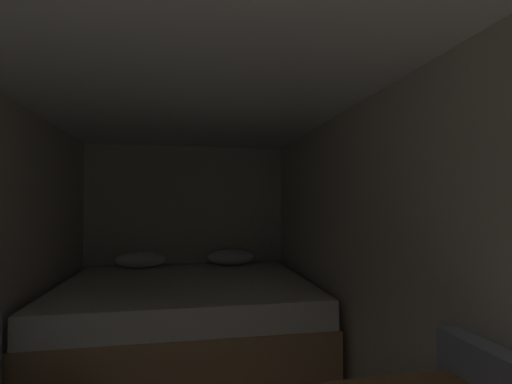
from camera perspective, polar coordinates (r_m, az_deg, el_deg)
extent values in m
cube|color=beige|center=(4.70, -10.57, -6.14)|extent=(2.50, 0.05, 2.15)
cube|color=beige|center=(2.58, 18.28, -9.60)|extent=(0.05, 4.84, 2.15)
cube|color=white|center=(2.36, -10.34, 16.63)|extent=(2.50, 4.84, 0.05)
cube|color=tan|center=(3.80, -10.64, -20.01)|extent=(2.28, 2.00, 0.48)
cube|color=white|center=(3.70, -10.60, -14.83)|extent=(2.24, 1.96, 0.22)
ellipsoid|color=white|center=(4.46, -17.28, -9.87)|extent=(0.56, 0.34, 0.19)
ellipsoid|color=white|center=(4.46, -3.91, -9.95)|extent=(0.56, 0.34, 0.19)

